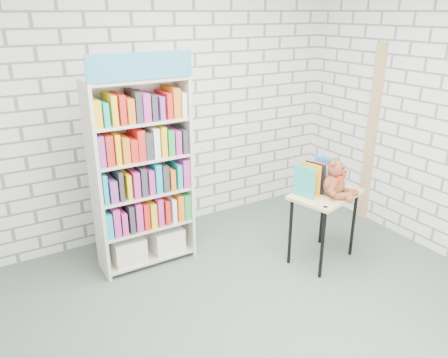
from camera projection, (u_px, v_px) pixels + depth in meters
ground at (261, 319)px, 3.67m from camera, size 4.50×4.50×0.00m
room_shell at (269, 109)px, 3.02m from camera, size 4.52×4.02×2.81m
bookshelf at (142, 174)px, 4.18m from camera, size 0.93×0.36×2.10m
display_table at (325, 203)px, 4.33m from camera, size 0.79×0.64×0.74m
table_books at (317, 177)px, 4.31m from camera, size 0.52×0.33×0.29m
teddy_bear at (337, 182)px, 4.17m from camera, size 0.36×0.34×0.38m
door_trim at (371, 135)px, 5.11m from camera, size 0.05×0.12×2.10m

